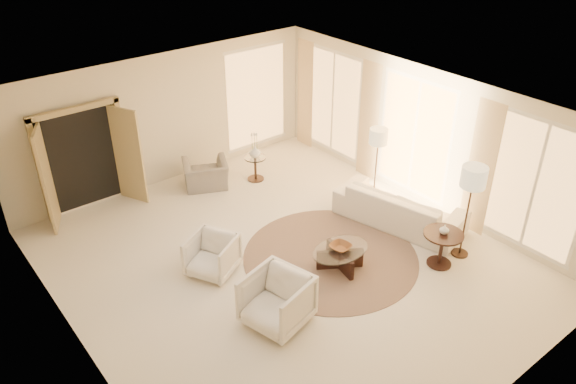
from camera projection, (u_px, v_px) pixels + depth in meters
room at (284, 194)px, 9.13m from camera, size 7.04×8.04×2.83m
windows_right at (418, 139)px, 11.08m from camera, size 0.10×6.40×2.40m
window_back_corner at (257, 97)px, 13.06m from camera, size 1.70×0.10×2.40m
curtains_right at (382, 127)px, 11.69m from camera, size 0.06×5.20×2.60m
french_doors at (85, 161)px, 10.85m from camera, size 1.95×0.66×2.16m
area_rug at (330, 257)px, 9.96m from camera, size 3.28×3.28×0.01m
sofa at (399, 207)px, 10.74m from camera, size 1.53×2.62×0.72m
armchair_left at (212, 254)px, 9.41m from camera, size 0.97×0.99×0.77m
armchair_right at (277, 299)px, 8.32m from camera, size 1.02×1.06×0.91m
accent_chair at (205, 170)px, 11.96m from camera, size 1.08×0.93×0.80m
coffee_table at (340, 256)px, 9.57m from camera, size 1.41×1.41×0.39m
end_table at (442, 243)px, 9.57m from camera, size 0.68×0.68×0.64m
side_table at (255, 166)px, 12.27m from camera, size 0.47×0.47×0.55m
floor_lamp_near at (378, 140)px, 11.18m from camera, size 0.37×0.37×1.52m
floor_lamp_far at (473, 181)px, 9.29m from camera, size 0.43×0.43×1.76m
bowl at (340, 247)px, 9.48m from camera, size 0.40×0.40×0.09m
end_vase at (444, 230)px, 9.43m from camera, size 0.16×0.16×0.17m
side_vase at (255, 152)px, 12.10m from camera, size 0.32×0.32×0.26m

